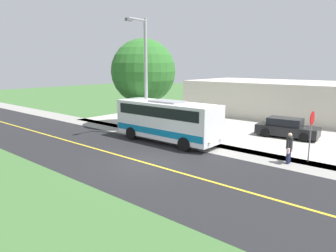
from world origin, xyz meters
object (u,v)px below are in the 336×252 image
pedestrian_with_bags (289,147)px  parked_car_near (287,128)px  shuttle_bus_front (167,119)px  commercial_building (293,99)px  stop_sign (311,128)px  street_light_pole (145,73)px  tree_curbside (143,72)px

pedestrian_with_bags → parked_car_near: (-6.35, -2.41, -0.25)m
shuttle_bus_front → commercial_building: 17.17m
shuttle_bus_front → pedestrian_with_bags: bearing=94.0°
stop_sign → commercial_building: (-15.30, -6.13, -0.15)m
parked_car_near → commercial_building: (-9.98, -2.95, 1.12)m
parked_car_near → street_light_pole: bearing=-52.3°
stop_sign → commercial_building: commercial_building is taller
parked_car_near → commercial_building: commercial_building is taller
commercial_building → pedestrian_with_bags: bearing=18.2°
tree_curbside → commercial_building: (-14.00, 8.16, -2.99)m
shuttle_bus_front → tree_curbside: bearing=-119.3°
street_light_pole → tree_curbside: street_light_pole is taller
shuttle_bus_front → parked_car_near: shuttle_bus_front is taller
commercial_building → street_light_pole: bearing=-18.4°
street_light_pole → parked_car_near: bearing=127.7°
pedestrian_with_bags → street_light_pole: (0.18, -10.86, 3.81)m
pedestrian_with_bags → tree_curbside: bearing=-99.8°
shuttle_bus_front → parked_car_near: bearing=139.5°
tree_curbside → commercial_building: tree_curbside is taller
shuttle_bus_front → pedestrian_with_bags: (-0.59, 8.33, -0.68)m
street_light_pole → parked_car_near: (-6.53, 8.45, -4.06)m
stop_sign → parked_car_near: (-5.32, -3.17, -1.28)m
shuttle_bus_front → street_light_pole: (-0.40, -2.53, 3.13)m
commercial_building → parked_car_near: bearing=16.5°
stop_sign → tree_curbside: size_ratio=0.38×
shuttle_bus_front → commercial_building: bearing=170.1°
shuttle_bus_front → commercial_building: (-16.91, 2.96, 0.20)m
pedestrian_with_bags → commercial_building: bearing=-161.8°
street_light_pole → parked_car_near: street_light_pole is taller
street_light_pole → shuttle_bus_front: bearing=81.0°
shuttle_bus_front → tree_curbside: 6.75m
parked_car_near → stop_sign: bearing=30.8°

